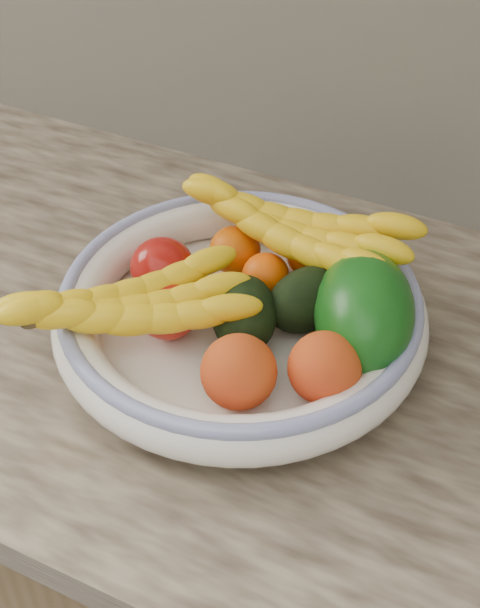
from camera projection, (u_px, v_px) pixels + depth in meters
name	position (u px, v px, depth m)	size (l,w,h in m)	color
kitchen_counter	(248.00, 550.00, 1.22)	(2.44, 0.66, 1.40)	brown
fruit_bowl	(240.00, 312.00, 0.88)	(0.39, 0.39, 0.08)	white
clementine_back_left	(235.00, 250.00, 0.95)	(0.06, 0.06, 0.05)	#DB5C04
clementine_back_right	(311.00, 255.00, 0.94)	(0.05, 0.05, 0.05)	#F65C05
clementine_back_mid	(266.00, 275.00, 0.92)	(0.05, 0.05, 0.05)	#FF5D05
tomato_left	(162.00, 266.00, 0.92)	(0.07, 0.07, 0.06)	#9F110D
tomato_near_left	(168.00, 310.00, 0.86)	(0.07, 0.07, 0.06)	red
avocado_center	(244.00, 314.00, 0.86)	(0.07, 0.10, 0.07)	black
avocado_right	(307.00, 299.00, 0.87)	(0.07, 0.09, 0.07)	black
green_mango	(364.00, 313.00, 0.84)	(0.10, 0.15, 0.11)	#0D490E
peach_front	(239.00, 372.00, 0.79)	(0.07, 0.07, 0.07)	orange
peach_right	(324.00, 368.00, 0.79)	(0.07, 0.07, 0.07)	orange
banana_bunch_back	(292.00, 235.00, 0.91)	(0.29, 0.11, 0.08)	yellow
banana_bunch_front	(129.00, 311.00, 0.83)	(0.27, 0.11, 0.07)	yellow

